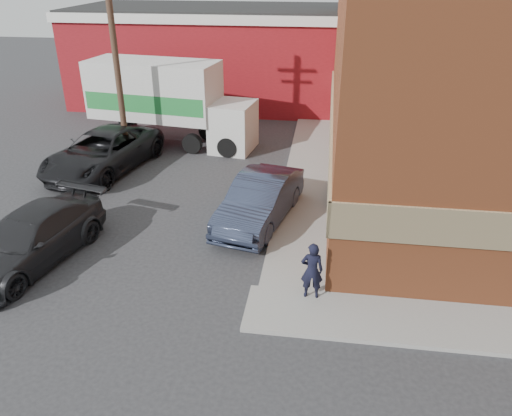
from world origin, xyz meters
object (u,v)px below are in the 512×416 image
at_px(warehouse, 212,54).
at_px(suv_a, 103,152).
at_px(utility_pole, 115,50).
at_px(sedan, 260,200).
at_px(suv_b, 30,238).
at_px(box_truck, 170,98).
at_px(man, 312,270).

xyz_separation_m(warehouse, suv_a, (-1.96, -12.43, -1.97)).
xyz_separation_m(utility_pole, sedan, (6.70, -5.06, -3.94)).
relative_size(utility_pole, suv_b, 1.71).
relative_size(suv_b, box_truck, 0.64).
bearing_deg(utility_pole, suv_a, -107.72).
height_order(suv_a, suv_b, suv_a).
bearing_deg(suv_b, warehouse, 99.30).
height_order(man, suv_b, man).
xyz_separation_m(utility_pole, box_truck, (1.38, 2.39, -2.49)).
bearing_deg(warehouse, suv_b, -93.33).
bearing_deg(suv_a, man, -29.19).
bearing_deg(utility_pole, box_truck, 59.91).
xyz_separation_m(suv_b, box_truck, (1.02, 10.89, 1.49)).
bearing_deg(utility_pole, man, -47.01).
xyz_separation_m(sedan, box_truck, (-5.32, 7.45, 1.45)).
height_order(man, box_truck, box_truck).
distance_m(utility_pole, suv_a, 4.18).
height_order(utility_pole, man, utility_pole).
distance_m(suv_a, box_truck, 4.47).
bearing_deg(utility_pole, sedan, -37.05).
bearing_deg(man, warehouse, -73.63).
height_order(utility_pole, sedan, utility_pole).
xyz_separation_m(man, suv_a, (-9.08, 7.82, -0.07)).
relative_size(utility_pole, suv_a, 1.48).
distance_m(man, suv_b, 8.29).
bearing_deg(box_truck, warehouse, 97.39).
bearing_deg(warehouse, utility_pole, -97.77).
relative_size(utility_pole, man, 5.64).
xyz_separation_m(suv_a, suv_b, (0.82, -7.07, -0.08)).
bearing_deg(box_truck, suv_a, -107.57).
distance_m(warehouse, man, 21.55).
xyz_separation_m(warehouse, suv_b, (-1.13, -19.50, -2.05)).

